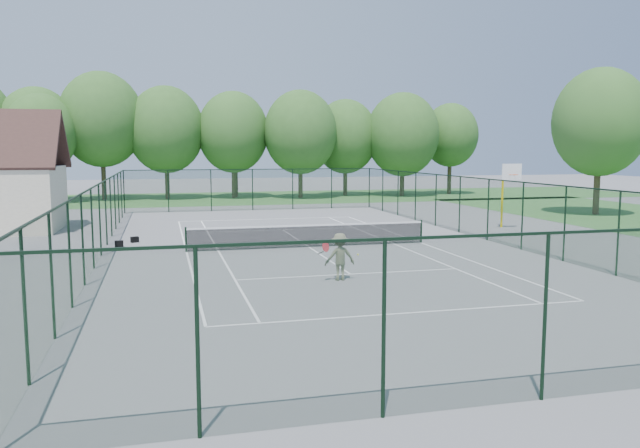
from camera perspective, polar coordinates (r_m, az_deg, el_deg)
The scene contains 11 objects.
ground at distance 28.46m, azimuth -1.00°, elevation -2.14°, with size 140.00×140.00×0.00m, color slate.
grass_far at distance 57.89m, azimuth -7.85°, elevation 2.38°, with size 80.00×16.00×0.01m, color #3C7533.
court_lines at distance 28.45m, azimuth -1.00°, elevation -2.13°, with size 11.05×23.85×0.01m.
tennis_net at distance 28.37m, azimuth -1.00°, elevation -0.99°, with size 11.08×0.08×1.10m.
fence_enclosure at distance 28.25m, azimuth -1.00°, elevation 0.99°, with size 18.05×36.05×3.02m.
tree_line_far at distance 57.74m, azimuth -7.95°, elevation 8.31°, with size 39.40×6.40×9.70m.
basketball_goal at distance 36.62m, azimuth 16.77°, elevation 3.62°, with size 1.20×1.43×3.65m.
tree_side at distance 46.53m, azimuth 24.24°, elevation 8.48°, with size 6.27×6.27×9.92m.
sports_bag_a at distance 29.84m, azimuth -17.90°, elevation -1.75°, with size 0.38×0.23×0.31m, color black.
sports_bag_b at distance 31.19m, azimuth -16.58°, elevation -1.37°, with size 0.36×0.22×0.28m, color black.
tennis_player at distance 21.22m, azimuth 1.82°, elevation -3.01°, with size 1.69×0.89×1.61m.
Camera 1 is at (-6.46, -27.35, 4.43)m, focal length 35.00 mm.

